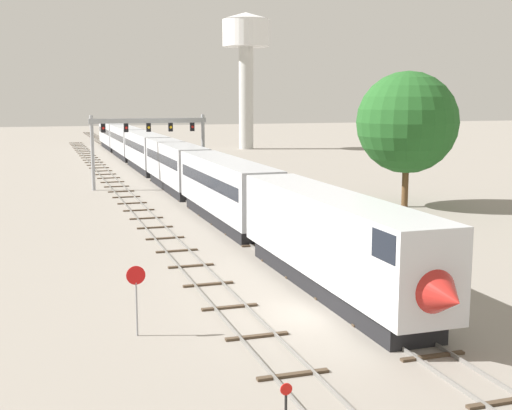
{
  "coord_description": "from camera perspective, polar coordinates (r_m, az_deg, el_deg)",
  "views": [
    {
      "loc": [
        -11.57,
        -26.77,
        9.5
      ],
      "look_at": [
        1.0,
        12.0,
        3.0
      ],
      "focal_mm": 48.02,
      "sensor_mm": 36.0,
      "label": 1
    }
  ],
  "objects": [
    {
      "name": "signal_gantry",
      "position": [
        71.86,
        -8.92,
        5.85
      ],
      "size": [
        12.1,
        0.49,
        7.6
      ],
      "color": "#999BA0",
      "rests_on": "ground"
    },
    {
      "name": "stop_sign",
      "position": [
        27.74,
        -9.95,
        -7.04
      ],
      "size": [
        0.76,
        0.08,
        2.88
      ],
      "color": "gray",
      "rests_on": "ground"
    },
    {
      "name": "track_near",
      "position": [
        67.91,
        -10.97,
        0.91
      ],
      "size": [
        2.6,
        160.0,
        0.16
      ],
      "color": "slate",
      "rests_on": "ground"
    },
    {
      "name": "water_tower",
      "position": [
        124.79,
        -0.84,
        13.15
      ],
      "size": [
        8.49,
        8.49,
        24.12
      ],
      "color": "beige",
      "rests_on": "ground"
    },
    {
      "name": "track_main",
      "position": [
        88.33,
        -9.03,
        2.82
      ],
      "size": [
        2.6,
        200.0,
        0.16
      ],
      "color": "slate",
      "rests_on": "ground"
    },
    {
      "name": "trackside_tree_left",
      "position": [
        59.97,
        12.49,
        6.73
      ],
      "size": [
        8.66,
        8.66,
        11.62
      ],
      "color": "brown",
      "rests_on": "ground"
    },
    {
      "name": "ground_plane",
      "position": [
        30.67,
        5.21,
        -9.02
      ],
      "size": [
        400.0,
        400.0,
        0.0
      ],
      "primitive_type": "plane",
      "color": "gray"
    },
    {
      "name": "passenger_train",
      "position": [
        79.98,
        -8.15,
        4.03
      ],
      "size": [
        3.04,
        116.28,
        4.8
      ],
      "color": "silver",
      "rests_on": "ground"
    }
  ]
}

